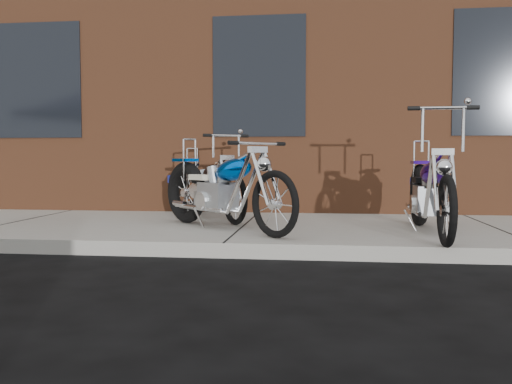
# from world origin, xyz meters

# --- Properties ---
(ground) EXTENTS (120.00, 120.00, 0.00)m
(ground) POSITION_xyz_m (0.00, 0.00, 0.00)
(ground) COLOR black
(ground) RESTS_ON ground
(sidewalk) EXTENTS (22.00, 3.00, 0.15)m
(sidewalk) POSITION_xyz_m (0.00, 1.50, 0.07)
(sidewalk) COLOR gray
(sidewalk) RESTS_ON ground
(building_brick) EXTENTS (22.00, 10.00, 8.00)m
(building_brick) POSITION_xyz_m (0.00, 8.00, 4.00)
(building_brick) COLOR brown
(building_brick) RESTS_ON ground
(chopper_purple) EXTENTS (0.58, 2.37, 1.33)m
(chopper_purple) POSITION_xyz_m (2.12, 0.88, 0.58)
(chopper_purple) COLOR black
(chopper_purple) RESTS_ON sidewalk
(chopper_blue) EXTENTS (1.85, 1.77, 1.06)m
(chopper_blue) POSITION_xyz_m (-0.20, 1.04, 0.59)
(chopper_blue) COLOR black
(chopper_blue) RESTS_ON sidewalk
(chopper_third) EXTENTS (1.34, 1.90, 1.13)m
(chopper_third) POSITION_xyz_m (-0.59, 2.14, 0.55)
(chopper_third) COLOR black
(chopper_third) RESTS_ON sidewalk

